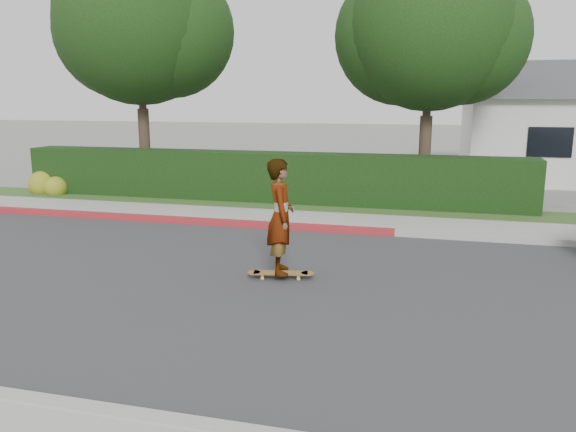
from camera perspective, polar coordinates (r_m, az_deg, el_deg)
name	(u,v)px	position (r m, az deg, el deg)	size (l,w,h in m)	color
ground	(314,292)	(9.05, 2.64, -7.72)	(120.00, 120.00, 0.00)	slate
road	(314,292)	(9.04, 2.64, -7.69)	(60.00, 8.00, 0.01)	#2D2D30
curb_far	(351,230)	(12.91, 6.37, -1.44)	(60.00, 0.20, 0.15)	#9E9E99
curb_red_section	(152,219)	(14.45, -13.65, -0.26)	(12.00, 0.21, 0.15)	maroon
sidewalk_far	(356,223)	(13.78, 6.90, -0.66)	(60.00, 1.60, 0.12)	gray
planting_strip	(364,210)	(15.34, 7.70, 0.56)	(60.00, 1.60, 0.10)	#2D4C1E
hedge	(264,178)	(16.41, -2.46, 3.87)	(15.00, 1.00, 1.50)	black
flowering_shrub	(47,185)	(19.30, -23.25, 2.87)	(1.40, 1.00, 0.90)	#2D4C19
tree_left	(141,27)	(19.50, -14.70, 18.08)	(5.99, 5.21, 8.00)	#33261C
tree_center	(430,32)	(17.64, 14.25, 17.62)	(5.66, 4.84, 7.44)	#33261C
skateboard	(281,273)	(9.63, -0.74, -5.84)	(1.17, 0.45, 0.11)	gold
skateboarder	(281,217)	(9.38, -0.76, -0.07)	(0.71, 0.47, 1.95)	white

